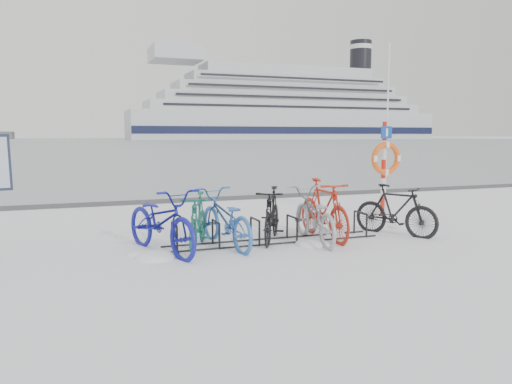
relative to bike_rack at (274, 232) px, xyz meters
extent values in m
plane|color=white|center=(0.00, 0.00, -0.18)|extent=(900.00, 900.00, 0.00)
cube|color=#A8B6BE|center=(0.00, 155.00, -0.17)|extent=(400.00, 298.00, 0.02)
cube|color=#3F3F42|center=(0.00, 5.90, -0.13)|extent=(400.00, 0.25, 0.10)
cylinder|color=black|center=(-1.80, -0.22, 0.04)|extent=(0.04, 0.04, 0.44)
cylinder|color=black|center=(-1.80, 0.22, 0.04)|extent=(0.04, 0.04, 0.44)
cylinder|color=black|center=(-1.80, 0.00, 0.26)|extent=(0.04, 0.44, 0.04)
cylinder|color=black|center=(-1.08, -0.22, 0.04)|extent=(0.04, 0.04, 0.44)
cylinder|color=black|center=(-1.08, 0.22, 0.04)|extent=(0.04, 0.04, 0.44)
cylinder|color=black|center=(-1.08, 0.00, 0.26)|extent=(0.04, 0.44, 0.04)
cylinder|color=black|center=(-0.36, -0.22, 0.04)|extent=(0.04, 0.04, 0.44)
cylinder|color=black|center=(-0.36, 0.22, 0.04)|extent=(0.04, 0.04, 0.44)
cylinder|color=black|center=(-0.36, 0.00, 0.26)|extent=(0.04, 0.44, 0.04)
cylinder|color=black|center=(0.36, -0.22, 0.04)|extent=(0.04, 0.04, 0.44)
cylinder|color=black|center=(0.36, 0.22, 0.04)|extent=(0.04, 0.04, 0.44)
cylinder|color=black|center=(0.36, 0.00, 0.26)|extent=(0.04, 0.44, 0.04)
cylinder|color=black|center=(1.08, -0.22, 0.04)|extent=(0.04, 0.04, 0.44)
cylinder|color=black|center=(1.08, 0.22, 0.04)|extent=(0.04, 0.04, 0.44)
cylinder|color=black|center=(1.08, 0.00, 0.26)|extent=(0.04, 0.44, 0.04)
cylinder|color=black|center=(1.80, -0.22, 0.04)|extent=(0.04, 0.04, 0.44)
cylinder|color=black|center=(1.80, 0.22, 0.04)|extent=(0.04, 0.04, 0.44)
cylinder|color=black|center=(1.80, 0.00, 0.26)|extent=(0.04, 0.44, 0.04)
cylinder|color=black|center=(0.00, -0.22, -0.16)|extent=(4.00, 0.03, 0.03)
cylinder|color=black|center=(0.00, 0.22, -0.16)|extent=(4.00, 0.03, 0.03)
cylinder|color=red|center=(3.59, 1.89, 0.04)|extent=(0.10, 0.10, 0.45)
cylinder|color=silver|center=(3.59, 1.89, 0.49)|extent=(0.10, 0.10, 0.45)
cylinder|color=red|center=(3.59, 1.89, 0.94)|extent=(0.10, 0.10, 0.45)
cylinder|color=silver|center=(3.59, 1.89, 1.38)|extent=(0.10, 0.10, 0.45)
cylinder|color=red|center=(3.59, 1.89, 1.83)|extent=(0.10, 0.10, 0.45)
torus|color=#EC5616|center=(3.59, 1.80, 1.19)|extent=(0.78, 0.13, 0.78)
cube|color=#0D3E99|center=(3.59, 1.81, 1.80)|extent=(0.28, 0.03, 0.28)
cylinder|color=silver|center=(3.69, 1.94, 1.85)|extent=(0.04, 0.04, 4.07)
cube|color=silver|center=(83.32, 190.05, 5.52)|extent=(132.93, 24.69, 11.39)
cube|color=black|center=(83.32, 177.66, 3.62)|extent=(132.93, 0.30, 2.85)
cube|color=black|center=(83.32, 202.44, 3.62)|extent=(132.93, 0.30, 2.85)
cube|color=silver|center=(83.32, 190.05, 13.11)|extent=(118.68, 22.79, 3.80)
cube|color=silver|center=(83.32, 190.05, 20.71)|extent=(95.90, 19.94, 3.80)
cube|color=silver|center=(83.32, 190.05, 28.30)|extent=(73.11, 17.09, 3.80)
cube|color=silver|center=(35.85, 190.05, 33.05)|extent=(18.99, 18.99, 5.70)
cylinder|color=black|center=(119.40, 190.05, 36.85)|extent=(9.49, 9.49, 13.29)
cube|color=black|center=(83.32, 178.47, 16.91)|extent=(104.44, 0.20, 11.39)
imported|color=navy|center=(-2.03, -0.08, 0.38)|extent=(1.40, 2.26, 1.12)
imported|color=#175A4D|center=(-1.38, 0.07, 0.31)|extent=(1.05, 1.68, 0.98)
imported|color=#2F62B4|center=(-0.92, -0.01, 0.33)|extent=(0.95, 2.03, 1.03)
imported|color=black|center=(0.02, 0.14, 0.33)|extent=(1.25, 1.71, 1.02)
imported|color=#94979B|center=(0.69, -0.20, 0.33)|extent=(0.87, 1.99, 1.01)
imported|color=red|center=(1.01, 0.00, 0.39)|extent=(0.55, 1.91, 1.15)
imported|color=black|center=(2.47, -0.19, 0.33)|extent=(1.26, 1.70, 1.02)
ellipsoid|color=white|center=(-2.43, -0.14, -0.18)|extent=(0.37, 0.37, 0.13)
ellipsoid|color=white|center=(1.38, 0.37, -0.18)|extent=(0.54, 0.54, 0.19)
ellipsoid|color=white|center=(3.03, 0.40, -0.18)|extent=(0.51, 0.51, 0.18)
ellipsoid|color=white|center=(-2.19, -0.46, -0.18)|extent=(0.64, 0.64, 0.22)
ellipsoid|color=white|center=(-0.84, 0.48, -0.18)|extent=(0.40, 0.40, 0.14)
ellipsoid|color=white|center=(0.56, -0.43, -0.18)|extent=(0.60, 0.60, 0.21)
camera|label=1|loc=(-3.35, -8.19, 1.74)|focal=35.00mm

